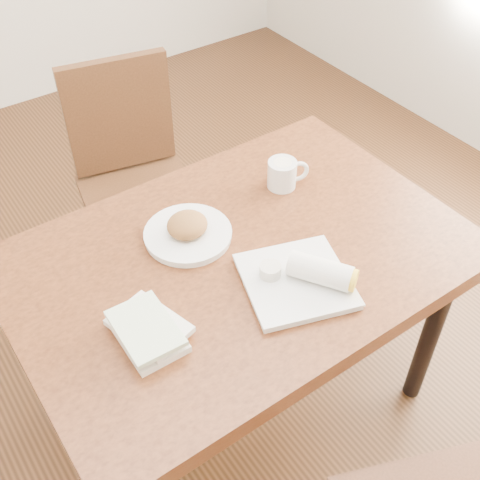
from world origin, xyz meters
TOP-DOWN VIEW (x-y plane):
  - ground at (0.00, 0.00)m, footprint 4.00×5.00m
  - table at (0.00, 0.00)m, footprint 1.28×0.87m
  - chair_far at (0.04, 0.78)m, footprint 0.50×0.50m
  - plate_scone at (-0.09, 0.14)m, footprint 0.25×0.25m
  - coffee_mug at (0.29, 0.17)m, footprint 0.13×0.09m
  - plate_burrito at (0.07, -0.20)m, footprint 0.34×0.34m
  - book_stack at (-0.35, -0.11)m, footprint 0.17×0.22m

SIDE VIEW (x-z plane):
  - ground at x=0.00m, z-range -0.01..0.00m
  - chair_far at x=0.04m, z-range 0.07..1.03m
  - table at x=0.00m, z-range 0.30..1.05m
  - plate_scone at x=-0.09m, z-range 0.73..0.82m
  - book_stack at x=-0.35m, z-range 0.75..0.80m
  - plate_burrito at x=0.07m, z-range 0.73..0.82m
  - coffee_mug at x=0.29m, z-range 0.75..0.84m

